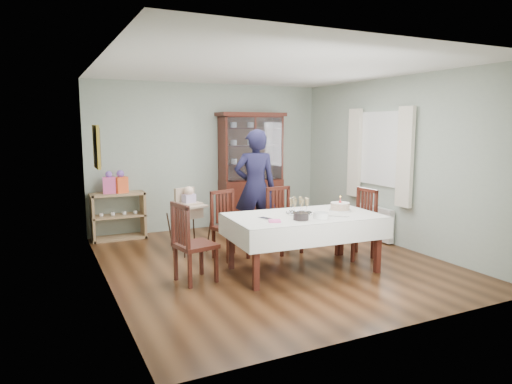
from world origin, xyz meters
TOP-DOWN VIEW (x-y plane):
  - floor at (0.00, 0.00)m, footprint 5.00×5.00m
  - room_shell at (0.00, 0.53)m, footprint 5.00×5.00m
  - dining_table at (0.19, -0.58)m, footprint 2.06×1.27m
  - china_cabinet at (0.75, 2.26)m, footprint 1.30×0.48m
  - sideboard at (-1.75, 2.28)m, footprint 0.90×0.38m
  - picture_frame at (-2.22, 0.80)m, footprint 0.04×0.48m
  - window at (2.22, 0.30)m, footprint 0.04×1.02m
  - curtain_left at (2.16, -0.32)m, footprint 0.07×0.30m
  - curtain_right at (2.16, 0.92)m, footprint 0.07×0.30m
  - radiator at (2.16, 0.30)m, footprint 0.10×0.80m
  - chair_far_left at (-0.47, 0.39)m, footprint 0.54×0.54m
  - chair_far_right at (0.41, 0.34)m, footprint 0.48×0.48m
  - chair_end_left at (-1.26, -0.37)m, footprint 0.53×0.53m
  - chair_end_right at (1.23, -0.36)m, footprint 0.47×0.47m
  - woman at (0.21, 0.96)m, footprint 0.77×0.60m
  - high_chair at (-0.89, 1.00)m, footprint 0.55×0.55m
  - champagne_tray at (0.18, -0.49)m, footprint 0.36×0.36m
  - birthday_cake at (0.80, -0.54)m, footprint 0.30×0.30m
  - plate_stack_dark at (-0.01, -0.83)m, footprint 0.24×0.24m
  - plate_stack_white at (0.25, -0.88)m, footprint 0.24×0.24m
  - napkin_stack at (-0.36, -0.79)m, footprint 0.19×0.19m
  - cutlery at (-0.41, -0.57)m, footprint 0.16×0.19m
  - cake_knife at (0.52, -0.87)m, footprint 0.26×0.20m
  - gift_bag_pink at (-1.88, 2.26)m, footprint 0.22×0.15m
  - gift_bag_orange at (-1.69, 2.26)m, footprint 0.25×0.22m

SIDE VIEW (x-z plane):
  - floor at x=0.00m, z-range 0.00..0.00m
  - chair_far_left at x=-0.47m, z-range -0.20..0.78m
  - chair_far_right at x=0.41m, z-range -0.20..0.79m
  - chair_end_left at x=-1.26m, z-range -0.20..0.80m
  - chair_end_right at x=1.23m, z-range -0.20..0.80m
  - radiator at x=2.16m, z-range 0.02..0.57m
  - dining_table at x=0.19m, z-range 0.00..0.76m
  - high_chair at x=-0.89m, z-range -0.11..0.90m
  - sideboard at x=-1.75m, z-range 0.00..0.80m
  - cutlery at x=-0.41m, z-range 0.76..0.77m
  - cake_knife at x=0.52m, z-range 0.76..0.77m
  - napkin_stack at x=-0.36m, z-range 0.76..0.78m
  - plate_stack_white at x=0.25m, z-range 0.76..0.84m
  - plate_stack_dark at x=-0.01m, z-range 0.76..0.85m
  - birthday_cake at x=0.80m, z-range 0.71..0.92m
  - champagne_tray at x=0.18m, z-range 0.72..0.93m
  - woman at x=0.21m, z-range 0.00..1.87m
  - gift_bag_pink at x=-1.88m, z-range 0.78..1.16m
  - gift_bag_orange at x=-1.69m, z-range 0.78..1.16m
  - china_cabinet at x=0.75m, z-range 0.04..2.21m
  - curtain_left at x=2.16m, z-range 0.67..2.23m
  - curtain_right at x=2.16m, z-range 0.67..2.23m
  - window at x=2.22m, z-range 0.94..2.16m
  - picture_frame at x=-2.22m, z-range 1.36..1.94m
  - room_shell at x=0.00m, z-range -0.80..4.20m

